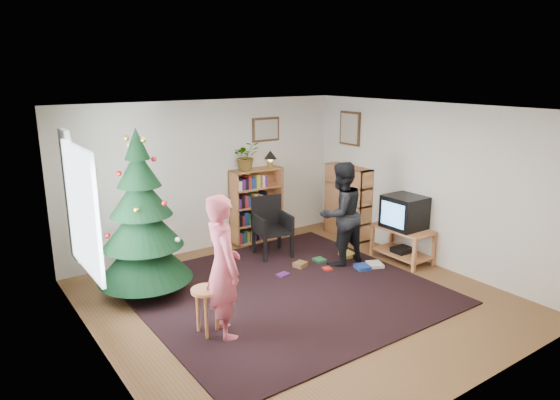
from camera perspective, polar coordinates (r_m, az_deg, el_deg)
floor at (r=6.77m, az=2.03°, el=-11.27°), size 5.00×5.00×0.00m
ceiling at (r=6.11m, az=2.24°, el=10.33°), size 5.00×5.00×0.00m
wall_back at (r=8.40m, az=-8.25°, el=2.73°), size 5.00×0.02×2.50m
wall_front at (r=4.70m, az=21.06°, el=-7.67°), size 5.00×0.02×2.50m
wall_left at (r=5.27m, az=-20.15°, el=-5.17°), size 0.02×5.00×2.50m
wall_right at (r=8.05m, az=16.45°, el=1.77°), size 0.02×5.00×2.50m
rug at (r=6.99m, az=0.52°, el=-10.32°), size 3.80×3.60×0.02m
window_pane at (r=5.77m, az=-21.67°, el=-1.05°), size 0.04×1.20×1.40m
curtain at (r=6.44m, az=-22.84°, el=0.39°), size 0.06×0.35×1.60m
picture_back at (r=8.84m, az=-1.63°, el=8.06°), size 0.55×0.03×0.42m
picture_right at (r=9.09m, az=7.99°, el=8.11°), size 0.03×0.50×0.60m
christmas_tree at (r=6.79m, az=-15.44°, el=-3.16°), size 1.25×1.25×2.27m
bookshelf_back at (r=8.81m, az=-2.69°, el=-0.49°), size 0.95×0.30×1.30m
bookshelf_right at (r=9.13m, az=7.73°, el=-0.08°), size 0.30×0.95×1.30m
tv_stand at (r=8.19m, az=13.83°, el=-4.56°), size 0.52×0.93×0.55m
crt_tv at (r=8.05m, az=14.02°, el=-1.34°), size 0.54×0.59×0.51m
armchair at (r=8.15m, az=-1.28°, el=-2.77°), size 0.61×0.61×0.97m
stool at (r=5.81m, az=-8.41°, el=-11.16°), size 0.34×0.34×0.57m
person_standing at (r=5.64m, az=-6.54°, el=-7.59°), size 0.48×0.65×1.66m
person_by_chair at (r=7.73m, az=6.96°, el=-1.61°), size 0.81×0.64×1.62m
potted_plant at (r=8.52m, az=-3.90°, el=5.05°), size 0.53×0.48×0.49m
table_lamp at (r=8.79m, az=-1.10°, el=5.06°), size 0.22×0.22×0.30m
floor_clutter at (r=7.82m, az=5.85°, el=-7.38°), size 1.58×0.85×0.08m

